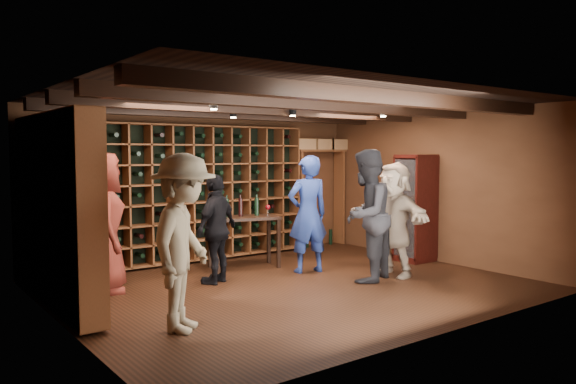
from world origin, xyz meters
TOP-DOWN VIEW (x-y plane):
  - ground at (0.00, 0.00)m, footprint 6.00×6.00m
  - room_shell at (0.00, 0.05)m, footprint 6.00×6.00m
  - wine_rack_back at (-0.52, 2.33)m, footprint 4.65×0.30m
  - wine_rack_left at (-2.83, 0.82)m, footprint 0.30×2.65m
  - crate_shelf at (2.41, 2.32)m, footprint 1.20×0.32m
  - display_cabinet at (2.71, 0.20)m, footprint 0.55×0.50m
  - man_blue_shirt at (0.73, 0.59)m, footprint 0.72×0.56m
  - man_grey_suit at (1.02, -0.37)m, footprint 1.11×1.01m
  - guest_red_floral at (-2.18, 1.18)m, footprint 0.72×0.97m
  - guest_woman_black at (-0.73, 0.79)m, footprint 0.96×0.75m
  - guest_khaki at (-2.04, -0.85)m, footprint 1.29×1.30m
  - guest_beige at (1.61, -0.34)m, footprint 0.58×1.58m
  - tasting_table at (0.13, 1.44)m, footprint 1.17×0.79m

SIDE VIEW (x-z plane):
  - ground at x=0.00m, z-range 0.00..0.00m
  - tasting_table at x=0.13m, z-range 0.18..1.27m
  - guest_woman_black at x=-0.73m, z-range 0.00..1.51m
  - guest_beige at x=1.61m, z-range 0.00..1.67m
  - display_cabinet at x=2.71m, z-range -0.02..1.73m
  - man_blue_shirt at x=0.73m, z-range 0.00..1.77m
  - guest_khaki at x=-2.04m, z-range 0.00..1.81m
  - guest_red_floral at x=-2.18m, z-range 0.00..1.82m
  - man_grey_suit at x=1.02m, z-range 0.00..1.86m
  - wine_rack_back at x=-0.52m, z-range 0.05..2.25m
  - wine_rack_left at x=-2.83m, z-range 0.05..2.25m
  - crate_shelf at x=2.41m, z-range 0.54..2.60m
  - room_shell at x=0.00m, z-range -0.58..5.42m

